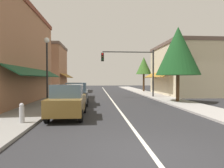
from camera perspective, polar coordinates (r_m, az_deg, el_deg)
ground_plane at (r=23.51m, az=-0.78°, el=-3.59°), size 80.00×80.00×0.00m
sidewalk_left at (r=23.79m, az=-14.14°, el=-3.43°), size 2.60×56.00×0.12m
sidewalk_right at (r=24.49m, az=12.20°, el=-3.28°), size 2.60×56.00×0.12m
lane_center_stripe at (r=23.51m, az=-0.78°, el=-3.58°), size 0.14×52.00×0.01m
storefront_right_block at (r=27.69m, az=18.99°, el=3.86°), size 6.71×10.20×6.52m
storefront_far_left at (r=34.38m, az=-18.16°, el=4.17°), size 6.96×8.20×7.47m
parked_car_nearest_left at (r=11.12m, az=-12.34°, el=-4.68°), size 1.79×4.10×1.77m
parked_car_second_left at (r=16.36m, az=-9.89°, el=-2.72°), size 1.86×4.14×1.77m
traffic_signal_mast_arm at (r=22.41m, az=6.30°, el=5.54°), size 5.87×0.50×5.26m
street_lamp_left_near at (r=14.44m, az=-17.86°, el=6.16°), size 0.36×0.36×4.86m
tree_right_near at (r=18.68m, az=18.11°, el=8.82°), size 3.81×3.81×6.59m
tree_right_far at (r=32.67m, az=8.95°, el=5.07°), size 2.46×2.46×5.53m
fire_hydrant at (r=9.88m, az=-24.08°, el=-7.46°), size 0.22×0.22×0.87m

